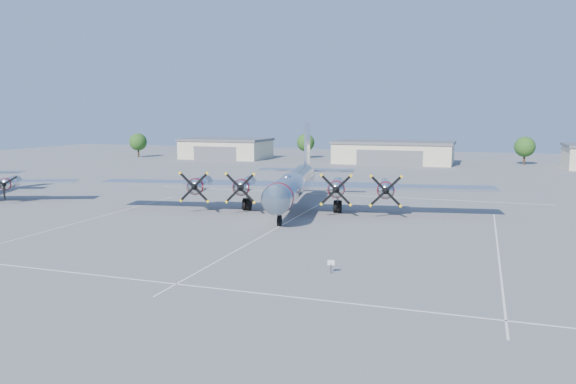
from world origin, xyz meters
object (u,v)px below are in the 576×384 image
(hangar_west, at_px, (226,148))
(tree_far_west, at_px, (138,142))
(tree_east, at_px, (525,147))
(tree_west, at_px, (306,143))
(hangar_center, at_px, (394,152))
(info_placard, at_px, (331,264))
(main_bomber_b29, at_px, (294,209))

(hangar_west, xyz_separation_m, tree_far_west, (-25.00, -3.96, 1.51))
(hangar_west, distance_m, tree_far_west, 25.36)
(hangar_west, relative_size, tree_east, 3.40)
(hangar_west, height_order, tree_west, tree_west)
(hangar_center, bearing_deg, tree_far_west, -176.76)
(tree_west, xyz_separation_m, info_placard, (34.75, -105.77, -3.49))
(hangar_west, bearing_deg, hangar_center, -0.00)
(tree_east, xyz_separation_m, main_bomber_b29, (-32.12, -76.89, -4.22))
(tree_east, relative_size, main_bomber_b29, 0.14)
(tree_west, distance_m, tree_east, 55.04)
(hangar_center, height_order, tree_far_west, tree_far_west)
(tree_east, xyz_separation_m, info_placard, (-20.25, -103.77, -3.49))
(tree_west, bearing_deg, hangar_west, -158.11)
(tree_far_west, relative_size, info_placard, 6.36)
(hangar_west, xyz_separation_m, tree_east, (75.00, 6.04, 1.51))
(tree_west, distance_m, info_placard, 111.39)
(hangar_west, relative_size, hangar_center, 0.79)
(tree_far_west, xyz_separation_m, info_placard, (79.75, -93.77, -3.49))
(tree_west, bearing_deg, hangar_center, -17.82)
(hangar_center, distance_m, tree_west, 26.30)
(tree_far_west, xyz_separation_m, main_bomber_b29, (67.88, -66.89, -4.22))
(hangar_west, bearing_deg, tree_west, 21.89)
(main_bomber_b29, bearing_deg, hangar_center, 77.97)
(tree_far_west, distance_m, main_bomber_b29, 95.39)
(tree_east, bearing_deg, tree_far_west, -174.29)
(hangar_center, distance_m, info_placard, 98.24)
(tree_far_west, bearing_deg, tree_east, 5.71)
(tree_west, bearing_deg, main_bomber_b29, -73.83)
(hangar_center, relative_size, tree_far_west, 4.31)
(hangar_center, distance_m, tree_far_west, 70.13)
(main_bomber_b29, bearing_deg, info_placard, -76.48)
(tree_far_west, distance_m, tree_west, 46.57)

